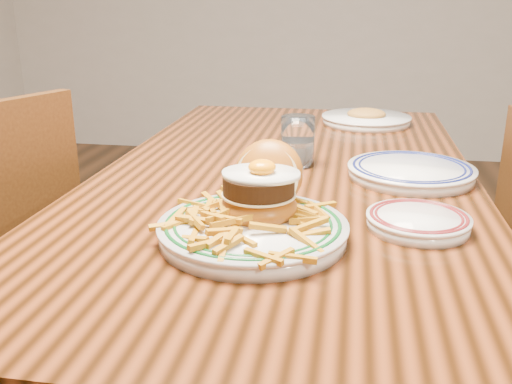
# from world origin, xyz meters

# --- Properties ---
(table) EXTENTS (0.85, 1.60, 0.75)m
(table) POSITION_xyz_m (0.00, 0.00, 0.66)
(table) COLOR black
(table) RESTS_ON floor
(main_plate) EXTENTS (0.31, 0.33, 0.15)m
(main_plate) POSITION_xyz_m (-0.01, -0.38, 0.79)
(main_plate) COLOR silver
(main_plate) RESTS_ON table
(side_plate) EXTENTS (0.18, 0.18, 0.03)m
(side_plate) POSITION_xyz_m (0.27, -0.30, 0.77)
(side_plate) COLOR silver
(side_plate) RESTS_ON table
(rear_plate) EXTENTS (0.28, 0.28, 0.03)m
(rear_plate) POSITION_xyz_m (0.28, -0.00, 0.77)
(rear_plate) COLOR silver
(rear_plate) RESTS_ON table
(water_glass) EXTENTS (0.08, 0.08, 0.12)m
(water_glass) POSITION_xyz_m (0.02, 0.06, 0.80)
(water_glass) COLOR white
(water_glass) RESTS_ON table
(far_plate) EXTENTS (0.28, 0.28, 0.05)m
(far_plate) POSITION_xyz_m (0.19, 0.57, 0.77)
(far_plate) COLOR silver
(far_plate) RESTS_ON table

